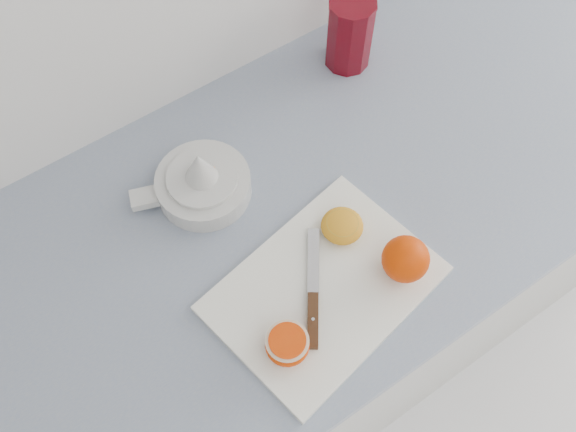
{
  "coord_description": "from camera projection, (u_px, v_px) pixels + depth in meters",
  "views": [
    {
      "loc": [
        -0.52,
        1.27,
        1.8
      ],
      "look_at": [
        -0.26,
        1.66,
        0.96
      ],
      "focal_mm": 40.0,
      "sensor_mm": 36.0,
      "label": 1
    }
  ],
  "objects": [
    {
      "name": "counter",
      "position": [
        304.0,
        295.0,
        1.45
      ],
      "size": [
        2.56,
        0.64,
        0.89
      ],
      "color": "silver",
      "rests_on": "ground"
    },
    {
      "name": "cutting_board",
      "position": [
        324.0,
        288.0,
        0.97
      ],
      "size": [
        0.37,
        0.29,
        0.01
      ],
      "primitive_type": "cube",
      "rotation": [
        0.0,
        0.0,
        0.18
      ],
      "color": "white",
      "rests_on": "counter"
    },
    {
      "name": "whole_orange",
      "position": [
        406.0,
        259.0,
        0.95
      ],
      "size": [
        0.07,
        0.07,
        0.07
      ],
      "color": "#FB3500",
      "rests_on": "cutting_board"
    },
    {
      "name": "half_orange",
      "position": [
        287.0,
        344.0,
        0.91
      ],
      "size": [
        0.06,
        0.06,
        0.04
      ],
      "color": "#FB3500",
      "rests_on": "cutting_board"
    },
    {
      "name": "squeezed_shell",
      "position": [
        342.0,
        226.0,
        1.0
      ],
      "size": [
        0.07,
        0.07,
        0.03
      ],
      "color": "orange",
      "rests_on": "cutting_board"
    },
    {
      "name": "paring_knife",
      "position": [
        313.0,
        309.0,
        0.95
      ],
      "size": [
        0.13,
        0.17,
        0.01
      ],
      "color": "#412717",
      "rests_on": "cutting_board"
    },
    {
      "name": "citrus_juicer",
      "position": [
        202.0,
        182.0,
        1.04
      ],
      "size": [
        0.2,
        0.16,
        0.1
      ],
      "color": "white",
      "rests_on": "counter"
    },
    {
      "name": "red_tumbler",
      "position": [
        349.0,
        35.0,
        1.15
      ],
      "size": [
        0.09,
        0.09,
        0.14
      ],
      "color": "#640711",
      "rests_on": "counter"
    }
  ]
}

